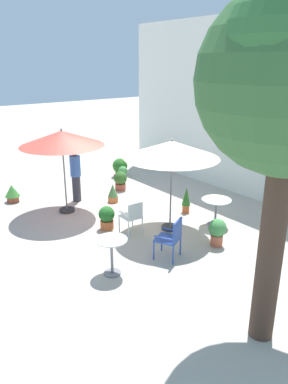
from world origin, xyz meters
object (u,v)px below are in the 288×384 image
at_px(potted_plant_1, 186,199).
at_px(potted_plant_8, 12,193).
at_px(standing_person, 76,174).
at_px(potted_plant_7, 120,167).
at_px(potted_plant_4, 123,172).
at_px(patio_umbrella_1, 62,139).
at_px(patio_chair_1, 171,236).
at_px(potted_plant_3, 107,217).
at_px(cafe_table_1, 112,250).
at_px(potted_plant_5, 217,230).
at_px(potted_plant_0, 120,180).
at_px(cafe_table_0, 216,207).
at_px(potted_plant_6, 113,193).
at_px(patio_umbrella_0, 172,150).
at_px(patio_chair_0, 132,215).

xyz_separation_m(potted_plant_1, potted_plant_8, (-3.90, -3.65, -0.11)).
bearing_deg(standing_person, potted_plant_7, 117.78).
xyz_separation_m(potted_plant_1, potted_plant_4, (-3.65, 0.32, -0.11)).
relative_size(patio_umbrella_1, potted_plant_4, 4.57).
height_order(patio_chair_1, potted_plant_3, patio_chair_1).
xyz_separation_m(cafe_table_1, potted_plant_5, (0.45, 2.64, -0.15)).
height_order(cafe_table_1, potted_plant_1, cafe_table_1).
bearing_deg(potted_plant_0, patio_umbrella_1, -74.53).
bearing_deg(potted_plant_5, cafe_table_0, 133.49).
height_order(potted_plant_7, potted_plant_8, potted_plant_7).
xyz_separation_m(cafe_table_0, potted_plant_3, (-1.55, -2.41, -0.18)).
distance_m(cafe_table_1, patio_chair_1, 1.40).
bearing_deg(standing_person, cafe_table_0, 27.71).
distance_m(potted_plant_4, potted_plant_7, 0.50).
relative_size(potted_plant_1, potted_plant_6, 1.32).
bearing_deg(potted_plant_8, potted_plant_7, 92.82).
distance_m(patio_umbrella_0, potted_plant_8, 5.45).
distance_m(patio_chair_1, potted_plant_5, 1.28).
relative_size(cafe_table_1, potted_plant_3, 1.26).
bearing_deg(potted_plant_1, cafe_table_0, 0.87).
xyz_separation_m(patio_umbrella_1, potted_plant_7, (-1.94, 3.18, -1.76)).
height_order(patio_umbrella_0, potted_plant_0, patio_umbrella_0).
relative_size(patio_umbrella_0, potted_plant_7, 3.43).
height_order(cafe_table_1, patio_chair_1, patio_chair_1).
bearing_deg(potted_plant_8, potted_plant_3, 19.93).
distance_m(potted_plant_3, potted_plant_6, 1.95).
distance_m(patio_chair_1, potted_plant_3, 2.19).
bearing_deg(potted_plant_8, potted_plant_0, 71.49).
relative_size(patio_chair_0, potted_plant_1, 1.13).
relative_size(cafe_table_0, potted_plant_5, 1.15).
xyz_separation_m(cafe_table_1, patio_chair_0, (-1.25, 1.42, -0.02)).
bearing_deg(potted_plant_5, potted_plant_1, 156.43).
bearing_deg(patio_umbrella_1, potted_plant_1, 51.06).
xyz_separation_m(potted_plant_3, standing_person, (-2.34, 0.37, 0.53)).
relative_size(potted_plant_1, potted_plant_5, 1.15).
relative_size(potted_plant_0, potted_plant_5, 0.96).
distance_m(potted_plant_4, potted_plant_8, 3.97).
relative_size(patio_chair_0, potted_plant_7, 1.25).
bearing_deg(cafe_table_1, patio_chair_1, 79.48).
bearing_deg(potted_plant_7, potted_plant_4, -22.14).
distance_m(potted_plant_3, potted_plant_5, 2.82).
height_order(patio_chair_1, potted_plant_5, patio_chair_1).
relative_size(cafe_table_0, standing_person, 0.46).
height_order(patio_chair_1, potted_plant_8, patio_chair_1).
relative_size(cafe_table_0, potted_plant_1, 1.00).
xyz_separation_m(potted_plant_0, potted_plant_4, (-0.84, 0.69, -0.05)).
xyz_separation_m(potted_plant_0, standing_person, (0.03, -1.66, 0.51)).
bearing_deg(potted_plant_3, potted_plant_1, 79.63).
distance_m(patio_umbrella_1, standing_person, 1.56).
relative_size(patio_chair_1, potted_plant_6, 1.60).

